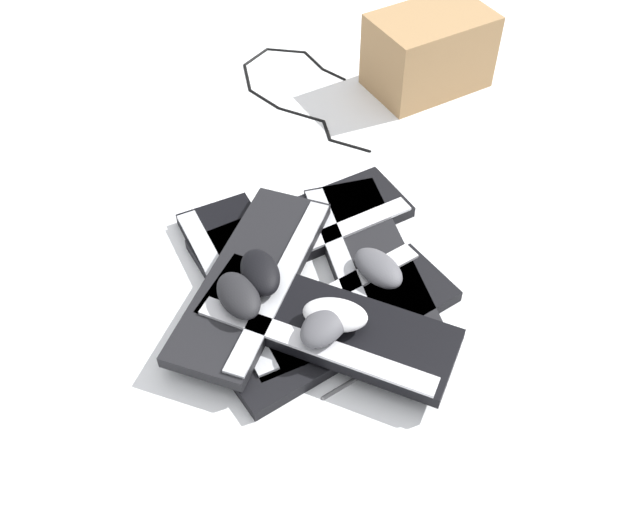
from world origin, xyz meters
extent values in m
plane|color=white|center=(0.00, 0.00, 0.00)|extent=(3.20, 3.20, 0.00)
cube|color=black|center=(0.08, 0.01, 0.01)|extent=(0.36, 0.45, 0.02)
cube|color=silver|center=(0.03, -0.02, 0.03)|extent=(0.25, 0.38, 0.01)
cube|color=black|center=(-0.06, 0.08, 0.01)|extent=(0.46, 0.24, 0.02)
cube|color=#B2B5BA|center=(-0.05, 0.03, 0.03)|extent=(0.42, 0.12, 0.01)
cube|color=black|center=(-0.16, -0.04, 0.01)|extent=(0.33, 0.46, 0.02)
cube|color=silver|center=(-0.11, -0.02, 0.03)|extent=(0.22, 0.39, 0.01)
cube|color=black|center=(-0.03, -0.14, 0.01)|extent=(0.46, 0.31, 0.02)
cube|color=#B2B5BA|center=(-0.01, -0.19, 0.03)|extent=(0.40, 0.20, 0.01)
cube|color=black|center=(0.11, -0.01, 0.04)|extent=(0.33, 0.46, 0.02)
cube|color=silver|center=(0.16, -0.04, 0.06)|extent=(0.22, 0.39, 0.01)
cube|color=black|center=(-0.01, -0.14, 0.04)|extent=(0.46, 0.31, 0.02)
cube|color=#B2B5BA|center=(0.01, -0.09, 0.06)|extent=(0.40, 0.20, 0.01)
ellipsoid|color=black|center=(0.01, -0.12, 0.08)|extent=(0.12, 0.09, 0.04)
ellipsoid|color=#4C4C51|center=(0.13, -0.02, 0.08)|extent=(0.13, 0.12, 0.04)
ellipsoid|color=black|center=(0.06, -0.16, 0.08)|extent=(0.13, 0.11, 0.04)
ellipsoid|color=silver|center=(0.11, 0.00, 0.08)|extent=(0.09, 0.12, 0.04)
ellipsoid|color=#4C4C51|center=(-0.01, 0.09, 0.05)|extent=(0.13, 0.12, 0.04)
cylinder|color=black|center=(-0.43, 0.08, 0.00)|extent=(0.05, 0.09, 0.01)
cylinder|color=black|center=(-0.49, 0.03, 0.00)|extent=(0.07, 0.02, 0.01)
cylinder|color=black|center=(-0.55, -0.03, 0.00)|extent=(0.07, 0.11, 0.01)
cylinder|color=black|center=(-0.62, -0.12, 0.00)|extent=(0.08, 0.08, 0.01)
cylinder|color=black|center=(-0.72, -0.16, 0.00)|extent=(0.12, 0.02, 0.01)
cylinder|color=black|center=(-0.81, -0.14, 0.00)|extent=(0.08, 0.07, 0.01)
cylinder|color=black|center=(-0.84, -0.06, 0.00)|extent=(0.03, 0.10, 0.01)
cylinder|color=black|center=(-0.79, 0.01, 0.00)|extent=(0.09, 0.05, 0.01)
cylinder|color=black|center=(-0.72, 0.06, 0.00)|extent=(0.05, 0.06, 0.01)
sphere|color=black|center=(-0.41, 0.12, 0.00)|extent=(0.01, 0.01, 0.01)
sphere|color=black|center=(-0.45, 0.03, 0.00)|extent=(0.01, 0.01, 0.01)
sphere|color=black|center=(-0.52, 0.02, 0.00)|extent=(0.01, 0.01, 0.01)
sphere|color=black|center=(-0.58, -0.08, 0.00)|extent=(0.01, 0.01, 0.01)
sphere|color=black|center=(-0.66, -0.15, 0.00)|extent=(0.01, 0.01, 0.01)
sphere|color=black|center=(-0.78, -0.17, 0.00)|extent=(0.01, 0.01, 0.01)
sphere|color=black|center=(-0.85, -0.11, 0.00)|extent=(0.01, 0.01, 0.01)
sphere|color=black|center=(-0.83, -0.01, 0.00)|extent=(0.01, 0.01, 0.01)
sphere|color=black|center=(-0.74, 0.03, 0.00)|extent=(0.01, 0.01, 0.01)
sphere|color=black|center=(-0.69, 0.09, 0.00)|extent=(0.01, 0.01, 0.01)
cylinder|color=#59595B|center=(0.20, 0.02, 0.00)|extent=(0.06, 0.09, 0.01)
cylinder|color=#59595B|center=(0.14, 0.07, 0.00)|extent=(0.05, 0.02, 0.01)
cylinder|color=#59595B|center=(0.08, 0.05, 0.00)|extent=(0.09, 0.06, 0.01)
cylinder|color=#59595B|center=(0.00, 0.03, 0.00)|extent=(0.07, 0.02, 0.01)
cylinder|color=#59595B|center=(-0.07, 0.02, 0.00)|extent=(0.08, 0.03, 0.01)
cylinder|color=#59595B|center=(-0.14, -0.02, 0.00)|extent=(0.07, 0.06, 0.01)
sphere|color=#59595B|center=(0.22, -0.03, 0.00)|extent=(0.01, 0.01, 0.01)
sphere|color=#59595B|center=(0.17, 0.06, 0.00)|extent=(0.01, 0.01, 0.01)
sphere|color=#59595B|center=(0.12, 0.07, 0.00)|extent=(0.01, 0.01, 0.01)
sphere|color=#59595B|center=(0.03, 0.02, 0.00)|extent=(0.01, 0.01, 0.01)
sphere|color=#59595B|center=(-0.03, 0.03, 0.00)|extent=(0.01, 0.01, 0.01)
sphere|color=#59595B|center=(-0.11, 0.01, 0.00)|extent=(0.01, 0.01, 0.01)
sphere|color=#59595B|center=(-0.17, -0.05, 0.00)|extent=(0.01, 0.01, 0.01)
cube|color=#9E774C|center=(-0.66, 0.29, 0.09)|extent=(0.29, 0.33, 0.18)
camera|label=1|loc=(0.84, -0.07, 1.02)|focal=40.00mm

